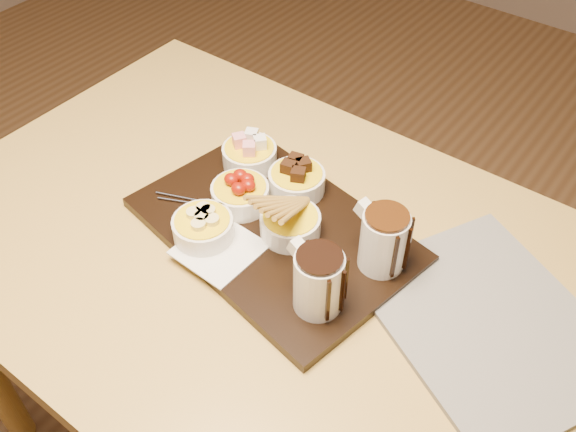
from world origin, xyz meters
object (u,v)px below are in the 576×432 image
Objects in this scene: dining_table at (267,285)px; newspaper at (489,323)px; serving_board at (274,230)px; bowl_strawberries at (240,195)px; pitcher_dark_chocolate at (318,282)px; pitcher_milk_chocolate at (384,241)px.

newspaper is (0.36, 0.08, 0.10)m from dining_table.
bowl_strawberries is (-0.08, 0.01, 0.03)m from serving_board.
dining_table is at bearing 169.01° from pitcher_dark_chocolate.
dining_table is 11.92× the size of pitcher_dark_chocolate.
bowl_strawberries reaches higher than newspaper.
dining_table is 0.38m from newspaper.
serving_board is 0.20m from pitcher_milk_chocolate.
dining_table is 11.92× the size of pitcher_milk_chocolate.
newspaper is at bearing 41.75° from pitcher_dark_chocolate.
bowl_strawberries is 0.99× the size of pitcher_milk_chocolate.
pitcher_dark_chocolate is (0.23, -0.10, 0.03)m from bowl_strawberries.
newspaper is (0.45, 0.04, -0.03)m from bowl_strawberries.
serving_board is at bearing -6.68° from bowl_strawberries.
newspaper is at bearing 12.55° from pitcher_milk_chocolate.
serving_board is at bearing 160.02° from pitcher_dark_chocolate.
serving_board is 4.57× the size of pitcher_dark_chocolate.
pitcher_dark_chocolate is 1.00× the size of pitcher_milk_chocolate.
pitcher_milk_chocolate is (0.26, 0.03, 0.03)m from bowl_strawberries.
pitcher_dark_chocolate reaches higher than dining_table.
pitcher_dark_chocolate reaches higher than newspaper.
bowl_strawberries is 0.27m from pitcher_milk_chocolate.
pitcher_milk_chocolate reaches higher than bowl_strawberries.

